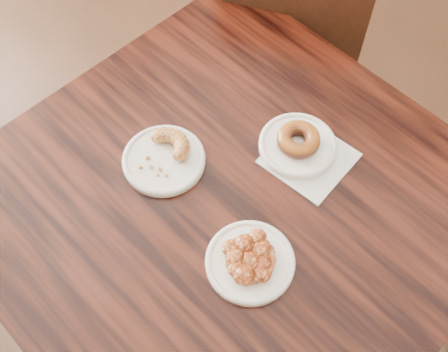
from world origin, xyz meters
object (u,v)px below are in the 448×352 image
Objects in this scene: cafe_table at (228,269)px; chair_far at (294,50)px; glazed_donut at (299,139)px; cruller_fragment at (163,155)px; apple_fritter at (250,258)px.

chair_far is at bearing 119.31° from cafe_table.
cafe_table is at bearing -106.76° from glazed_donut.
cafe_table is 8.32× the size of cruller_fragment.
cafe_table is 1.01× the size of chair_far.
apple_fritter is 0.28m from cruller_fragment.
chair_far is at bearing 117.11° from glazed_donut.
cruller_fragment is (0.05, -0.68, 0.33)m from chair_far.
cafe_table is at bearing 138.42° from apple_fritter.
chair_far is (-0.20, 0.67, 0.08)m from cafe_table.
chair_far is 0.65m from glazed_donut.
chair_far is 0.89m from apple_fritter.
apple_fritter reaches higher than cafe_table.
cafe_table is at bearing 90.72° from chair_far.
glazed_donut is at bearing 40.35° from cruller_fragment.
glazed_donut is at bearing 85.72° from cafe_table.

